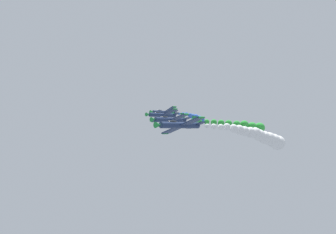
% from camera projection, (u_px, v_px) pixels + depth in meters
% --- Properties ---
extents(airplane_lead, '(9.25, 10.35, 3.36)m').
position_uv_depth(airplane_lead, '(180.00, 125.00, 57.11)').
color(airplane_lead, navy).
extents(smoke_trail_lead, '(3.58, 29.07, 6.28)m').
position_uv_depth(smoke_trail_lead, '(264.00, 138.00, 76.11)').
color(smoke_trail_lead, white).
extents(airplane_left_inner, '(9.31, 10.35, 3.27)m').
position_uv_depth(airplane_left_inner, '(170.00, 120.00, 73.92)').
color(airplane_left_inner, navy).
extents(smoke_trail_left_inner, '(7.13, 22.63, 3.54)m').
position_uv_depth(smoke_trail_left_inner, '(243.00, 126.00, 87.14)').
color(smoke_trail_left_inner, green).
extents(airplane_right_inner, '(9.10, 10.35, 3.64)m').
position_uv_depth(airplane_right_inner, '(162.00, 115.00, 88.82)').
color(airplane_right_inner, navy).
extents(airplane_left_outer, '(8.98, 10.35, 3.97)m').
position_uv_depth(airplane_left_outer, '(164.00, 112.00, 105.11)').
color(airplane_left_outer, navy).
extents(smoke_trail_left_outer, '(3.02, 14.01, 3.71)m').
position_uv_depth(smoke_trail_left_outer, '(196.00, 118.00, 116.56)').
color(smoke_trail_left_outer, blue).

